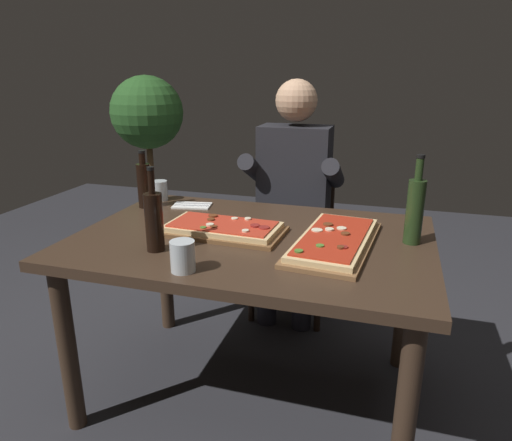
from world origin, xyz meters
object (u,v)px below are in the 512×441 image
wine_bottle_dark (144,184)px  tumbler_near_camera (160,192)px  dining_table (252,258)px  pizza_rectangular_front (223,228)px  tumbler_far_side (183,258)px  diner_chair (295,229)px  pizza_rectangular_left (334,241)px  seated_diner (292,191)px  potted_plant_corner (149,143)px  oil_bottle_amber (415,209)px  vinegar_bottle_green (154,220)px

wine_bottle_dark → tumbler_near_camera: (0.01, 0.13, -0.07)m
dining_table → pizza_rectangular_front: (-0.12, 0.00, 0.12)m
tumbler_far_side → diner_chair: (0.12, 1.24, -0.30)m
pizza_rectangular_left → diner_chair: diner_chair is taller
seated_diner → potted_plant_corner: 1.35m
tumbler_far_side → potted_plant_corner: size_ratio=0.08×
oil_bottle_amber → tumbler_far_side: 0.88m
pizza_rectangular_front → tumbler_far_side: bearing=-89.1°
dining_table → tumbler_near_camera: tumbler_near_camera is taller
oil_bottle_amber → tumbler_far_side: size_ratio=3.26×
pizza_rectangular_left → potted_plant_corner: (-1.53, 1.35, 0.11)m
seated_diner → oil_bottle_amber: bearing=-46.0°
tumbler_far_side → pizza_rectangular_front: bearing=90.9°
wine_bottle_dark → oil_bottle_amber: bearing=-6.6°
potted_plant_corner → tumbler_far_side: bearing=-57.9°
vinegar_bottle_green → potted_plant_corner: (-0.91, 1.59, 0.01)m
potted_plant_corner → seated_diner: bearing=-26.8°
pizza_rectangular_front → tumbler_far_side: size_ratio=4.80×
oil_bottle_amber → vinegar_bottle_green: size_ratio=1.09×
tumbler_near_camera → tumbler_far_side: bearing=-57.3°
wine_bottle_dark → potted_plant_corner: potted_plant_corner is taller
pizza_rectangular_front → pizza_rectangular_left: same height
wine_bottle_dark → tumbler_far_side: bearing=-51.7°
pizza_rectangular_left → oil_bottle_amber: bearing=22.1°
dining_table → potted_plant_corner: 1.81m
oil_bottle_amber → pizza_rectangular_front: bearing=-172.0°
wine_bottle_dark → vinegar_bottle_green: (0.32, -0.49, 0.00)m
dining_table → vinegar_bottle_green: (-0.29, -0.25, 0.21)m
oil_bottle_amber → diner_chair: 1.04m
wine_bottle_dark → pizza_rectangular_front: bearing=-26.2°
tumbler_near_camera → potted_plant_corner: (-0.59, 0.96, 0.09)m
oil_bottle_amber → diner_chair: oil_bottle_amber is taller
dining_table → vinegar_bottle_green: 0.44m
tumbler_near_camera → diner_chair: bearing=38.1°
oil_bottle_amber → tumbler_near_camera: 1.25m
tumbler_near_camera → tumbler_far_side: size_ratio=0.95×
wine_bottle_dark → diner_chair: 0.94m
wine_bottle_dark → potted_plant_corner: size_ratio=0.20×
pizza_rectangular_front → vinegar_bottle_green: size_ratio=1.61×
tumbler_far_side → diner_chair: size_ratio=0.12×
tumbler_near_camera → potted_plant_corner: potted_plant_corner is taller
seated_diner → potted_plant_corner: (-1.20, 0.61, 0.13)m
dining_table → oil_bottle_amber: (0.61, 0.10, 0.23)m
pizza_rectangular_front → potted_plant_corner: 1.72m
pizza_rectangular_front → dining_table: bearing=-1.2°
pizza_rectangular_left → tumbler_far_side: size_ratio=5.79×
dining_table → potted_plant_corner: (-1.20, 1.34, 0.22)m
tumbler_near_camera → wine_bottle_dark: bearing=-93.1°
dining_table → potted_plant_corner: bearing=131.9°
pizza_rectangular_front → oil_bottle_amber: size_ratio=1.47×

